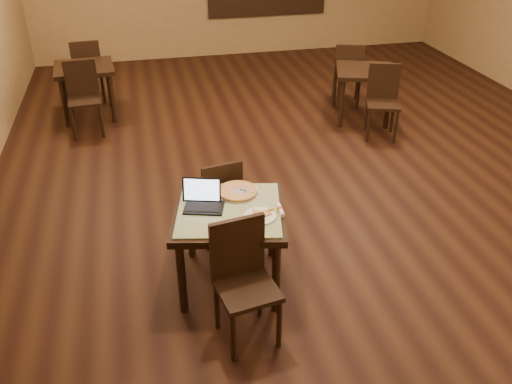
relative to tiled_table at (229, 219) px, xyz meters
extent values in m
plane|color=black|center=(1.54, 1.96, -0.66)|extent=(10.00, 10.00, 0.00)
cylinder|color=black|center=(-0.45, -0.29, -0.31)|extent=(0.07, 0.07, 0.71)
cylinder|color=black|center=(-0.29, 0.45, -0.31)|extent=(0.07, 0.07, 0.71)
cylinder|color=black|center=(0.29, -0.45, -0.31)|extent=(0.07, 0.07, 0.71)
cylinder|color=black|center=(0.45, 0.29, -0.31)|extent=(0.07, 0.07, 0.71)
cube|color=black|center=(0.00, 0.00, 0.06)|extent=(1.09, 1.09, 0.06)
cube|color=#1A5EAE|center=(0.00, 0.00, 0.09)|extent=(1.00, 1.00, 0.02)
cylinder|color=black|center=(-0.15, -0.91, -0.43)|extent=(0.04, 0.04, 0.46)
cylinder|color=black|center=(-0.21, -0.55, -0.43)|extent=(0.04, 0.04, 0.46)
cylinder|color=black|center=(0.21, -0.85, -0.43)|extent=(0.04, 0.04, 0.46)
cylinder|color=black|center=(0.15, -0.49, -0.43)|extent=(0.04, 0.04, 0.46)
cube|color=black|center=(0.00, -0.70, -0.18)|extent=(0.49, 0.49, 0.04)
cube|color=black|center=(-0.03, -0.51, 0.09)|extent=(0.43, 0.11, 0.49)
cylinder|color=black|center=(0.13, 0.90, -0.45)|extent=(0.04, 0.04, 0.42)
cylinder|color=black|center=(0.20, 0.57, -0.45)|extent=(0.04, 0.04, 0.42)
cylinder|color=black|center=(-0.20, 0.83, -0.45)|extent=(0.04, 0.04, 0.42)
cylinder|color=black|center=(-0.13, 0.50, -0.45)|extent=(0.04, 0.04, 0.42)
cube|color=black|center=(0.00, 0.70, -0.22)|extent=(0.46, 0.46, 0.04)
cube|color=black|center=(0.03, 0.53, 0.02)|extent=(0.39, 0.11, 0.45)
cube|color=black|center=(-0.20, 0.05, 0.11)|extent=(0.37, 0.31, 0.02)
cube|color=black|center=(-0.20, 0.16, 0.22)|extent=(0.32, 0.14, 0.21)
cube|color=silver|center=(-0.20, 0.16, 0.22)|extent=(0.29, 0.12, 0.18)
cylinder|color=white|center=(0.22, -0.18, 0.11)|extent=(0.26, 0.26, 0.01)
cylinder|color=silver|center=(0.12, 0.24, 0.11)|extent=(0.39, 0.39, 0.01)
cylinder|color=beige|center=(0.12, 0.24, 0.12)|extent=(0.34, 0.34, 0.02)
torus|color=gold|center=(0.12, 0.24, 0.12)|extent=(0.35, 0.35, 0.02)
cube|color=silver|center=(0.14, 0.22, 0.13)|extent=(0.24, 0.22, 0.01)
cylinder|color=white|center=(0.40, -0.14, 0.12)|extent=(0.04, 0.18, 0.04)
cylinder|color=#B43B16|center=(0.40, -0.14, 0.12)|extent=(0.04, 0.03, 0.04)
cylinder|color=black|center=(2.16, 3.03, -0.30)|extent=(0.07, 0.07, 0.72)
cylinder|color=black|center=(2.37, 3.64, -0.30)|extent=(0.07, 0.07, 0.72)
cylinder|color=black|center=(2.78, 2.82, -0.30)|extent=(0.07, 0.07, 0.72)
cylinder|color=black|center=(2.98, 3.44, -0.30)|extent=(0.07, 0.07, 0.72)
cube|color=black|center=(2.57, 3.23, 0.07)|extent=(1.02, 1.02, 0.06)
cylinder|color=black|center=(2.34, 2.46, -0.43)|extent=(0.04, 0.04, 0.45)
cylinder|color=black|center=(2.46, 2.81, -0.43)|extent=(0.04, 0.04, 0.45)
cylinder|color=black|center=(2.69, 2.35, -0.43)|extent=(0.04, 0.04, 0.45)
cylinder|color=black|center=(2.80, 2.69, -0.43)|extent=(0.04, 0.04, 0.45)
cube|color=black|center=(2.57, 2.58, -0.19)|extent=(0.54, 0.54, 0.04)
cube|color=black|center=(2.63, 2.76, 0.08)|extent=(0.41, 0.17, 0.48)
cylinder|color=black|center=(2.80, 4.00, -0.43)|extent=(0.04, 0.04, 0.45)
cylinder|color=black|center=(2.69, 3.66, -0.43)|extent=(0.04, 0.04, 0.45)
cylinder|color=black|center=(2.46, 4.12, -0.43)|extent=(0.04, 0.04, 0.45)
cylinder|color=black|center=(2.34, 3.77, -0.43)|extent=(0.04, 0.04, 0.45)
cube|color=black|center=(2.57, 3.89, -0.19)|extent=(0.54, 0.54, 0.04)
cube|color=black|center=(2.51, 3.71, 0.08)|extent=(0.41, 0.17, 0.48)
cylinder|color=black|center=(-1.65, 3.89, -0.30)|extent=(0.07, 0.07, 0.73)
cylinder|color=black|center=(-1.70, 4.55, -0.30)|extent=(0.07, 0.07, 0.73)
cylinder|color=black|center=(-0.99, 3.94, -0.30)|extent=(0.07, 0.07, 0.73)
cylinder|color=black|center=(-1.04, 4.60, -0.30)|extent=(0.07, 0.07, 0.73)
cube|color=black|center=(-1.34, 4.24, 0.08)|extent=(0.88, 0.88, 0.06)
cylinder|color=black|center=(-1.52, 3.38, -0.43)|extent=(0.04, 0.04, 0.46)
cylinder|color=black|center=(-1.54, 3.75, -0.43)|extent=(0.04, 0.04, 0.46)
cylinder|color=black|center=(-1.15, 3.41, -0.43)|extent=(0.04, 0.04, 0.46)
cylinder|color=black|center=(-1.17, 3.77, -0.43)|extent=(0.04, 0.04, 0.46)
cube|color=black|center=(-1.34, 3.58, -0.18)|extent=(0.46, 0.46, 0.04)
cube|color=black|center=(-1.36, 3.77, 0.09)|extent=(0.43, 0.07, 0.49)
cylinder|color=black|center=(-1.17, 5.11, -0.43)|extent=(0.04, 0.04, 0.46)
cylinder|color=black|center=(-1.15, 4.74, -0.43)|extent=(0.04, 0.04, 0.46)
cylinder|color=black|center=(-1.54, 5.08, -0.43)|extent=(0.04, 0.04, 0.46)
cylinder|color=black|center=(-1.52, 4.71, -0.43)|extent=(0.04, 0.04, 0.46)
cube|color=black|center=(-1.34, 4.91, -0.18)|extent=(0.46, 0.46, 0.04)
cube|color=black|center=(-1.33, 4.72, 0.09)|extent=(0.43, 0.07, 0.49)
camera|label=1|loc=(-0.63, -3.74, 2.49)|focal=38.00mm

